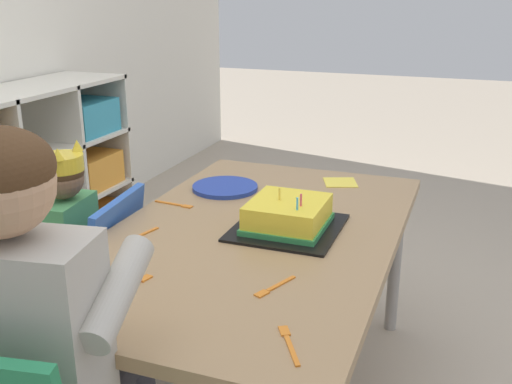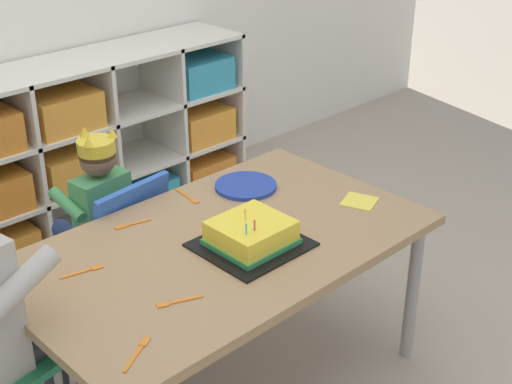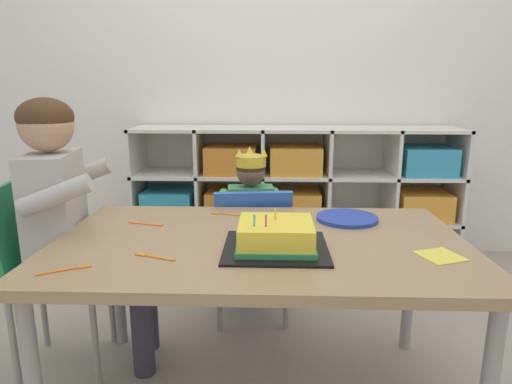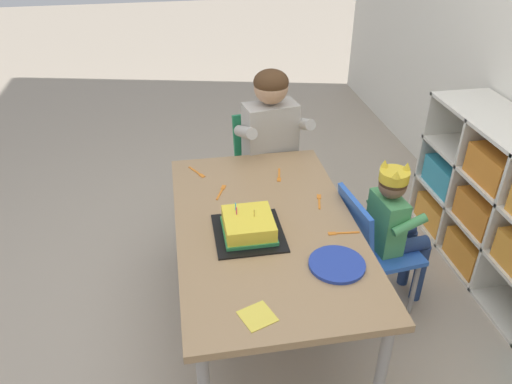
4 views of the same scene
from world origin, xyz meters
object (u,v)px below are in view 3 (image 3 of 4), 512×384
Objects in this scene: activity_table at (260,254)px; paper_plate_stack at (347,218)px; classroom_chair_adult_side at (44,258)px; fork_near_child_seat at (152,256)px; fork_by_napkin at (68,269)px; fork_at_table_front_edge at (224,214)px; adult_helper_seated at (72,207)px; fork_near_cake_tray at (292,213)px; classroom_chair_blue at (252,244)px; child_with_crown at (250,212)px; birthday_cake_on_tray at (276,238)px; fork_beside_plate_stack at (148,224)px.

paper_plate_stack is at bearing 35.32° from activity_table.
classroom_chair_adult_side reaches higher than fork_near_child_seat.
activity_table is 10.31× the size of fork_near_child_seat.
fork_at_table_front_edge is at bearing -153.33° from fork_by_napkin.
adult_helper_seated is at bearing -154.35° from fork_at_table_front_edge.
paper_plate_stack is (1.03, 0.05, -0.05)m from adult_helper_seated.
fork_at_table_front_edge is at bearing 100.67° from fork_near_cake_tray.
child_with_crown is at bearing -90.57° from classroom_chair_blue.
fork_at_table_front_edge is 0.49m from fork_near_child_seat.
classroom_chair_blue is at bearing 99.31° from birthday_cake_on_tray.
adult_helper_seated is at bearing 160.53° from birthday_cake_on_tray.
activity_table is 0.13m from birthday_cake_on_tray.
activity_table is at bearing 172.98° from fork_beside_plate_stack.
fork_near_cake_tray and fork_by_napkin have the same top height.
fork_beside_plate_stack and fork_near_child_seat have the same top height.
classroom_chair_blue reaches higher than paper_plate_stack.
classroom_chair_adult_side reaches higher than activity_table.
paper_plate_stack is 1.63× the size of fork_near_cake_tray.
fork_by_napkin is (-0.11, -0.42, 0.00)m from fork_beside_plate_stack.
paper_plate_stack reaches higher than fork_beside_plate_stack.
activity_table is at bearing -144.68° from paper_plate_stack.
fork_near_cake_tray is 0.56m from fork_beside_plate_stack.
fork_by_napkin is (-0.84, -0.50, -0.01)m from paper_plate_stack.
classroom_chair_adult_side is 5.76× the size of fork_by_napkin.
classroom_chair_adult_side is at bearing -154.65° from fork_at_table_front_edge.
activity_table is at bearing -110.49° from classroom_chair_adult_side.
fork_by_napkin is at bearing -167.59° from adult_helper_seated.
fork_at_table_front_edge is (0.55, 0.11, -0.05)m from adult_helper_seated.
fork_near_cake_tray is at bearing -90.20° from classroom_chair_adult_side.
paper_plate_stack is at bearing -179.18° from fork_by_napkin.
birthday_cake_on_tray is at bearing -47.72° from fork_at_table_front_edge.
fork_near_cake_tray and fork_near_child_seat have the same top height.
adult_helper_seated is at bearing 160.49° from fork_near_child_seat.
classroom_chair_blue is at bearing -120.20° from fork_beside_plate_stack.
child_with_crown is 3.60× the size of paper_plate_stack.
birthday_cake_on_tray is 0.38m from fork_near_child_seat.
classroom_chair_adult_side is 5.59× the size of fork_beside_plate_stack.
adult_helper_seated is 1.03m from paper_plate_stack.
paper_plate_stack is 0.22m from fork_near_cake_tray.
fork_at_table_front_edge is (-0.09, -0.37, 0.09)m from child_with_crown.
activity_table is 0.66m from child_with_crown.
fork_beside_plate_stack is 0.30m from fork_at_table_front_edge.
fork_by_napkin is (-0.52, -0.27, 0.05)m from activity_table.
adult_helper_seated is 0.52m from fork_near_child_seat.
classroom_chair_blue is 0.89× the size of classroom_chair_adult_side.
fork_at_table_front_edge is (-0.15, 0.29, 0.05)m from activity_table.
activity_table is 0.34m from fork_near_cake_tray.
fork_by_napkin is (-0.37, -0.56, 0.00)m from fork_at_table_front_edge.
child_with_crown is 0.62m from fork_beside_plate_stack.
fork_at_table_front_edge is 0.96× the size of fork_near_child_seat.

